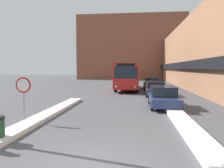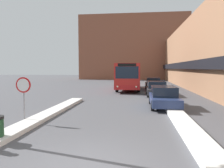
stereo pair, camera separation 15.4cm
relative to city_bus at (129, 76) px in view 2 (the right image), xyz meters
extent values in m
plane|color=#515156|center=(-0.26, -21.92, -1.76)|extent=(160.00, 160.00, 0.00)
cube|color=#996B4C|center=(9.74, 2.08, 2.74)|extent=(5.00, 60.00, 8.99)
cube|color=black|center=(6.99, 2.08, 1.29)|extent=(0.50, 60.00, 0.90)
cube|color=brown|center=(-0.26, 27.82, 5.99)|extent=(26.00, 8.00, 15.48)
cube|color=silver|center=(-3.86, -17.16, -1.66)|extent=(0.90, 14.23, 0.20)
cube|color=silver|center=(3.34, -18.92, -1.63)|extent=(0.90, 17.01, 0.24)
cube|color=red|center=(0.00, 0.01, 0.09)|extent=(2.68, 10.45, 2.78)
cube|color=red|center=(0.00, 0.01, -1.06)|extent=(2.70, 10.47, 0.49)
cube|color=#192333|center=(0.00, 0.01, 0.47)|extent=(2.71, 9.62, 0.76)
cube|color=#192333|center=(0.00, -5.23, 0.50)|extent=(2.36, 0.03, 1.25)
cube|color=black|center=(0.00, -5.23, 1.29)|extent=(1.88, 0.03, 0.28)
sphere|color=#F2EAC6|center=(-0.97, -5.24, -0.95)|extent=(0.20, 0.20, 0.20)
sphere|color=#F2EAC6|center=(0.97, -5.24, -0.95)|extent=(0.20, 0.20, 0.20)
cylinder|color=black|center=(-1.22, -3.24, -1.22)|extent=(0.28, 1.06, 1.06)
cylinder|color=black|center=(1.22, -3.24, -1.22)|extent=(0.28, 1.06, 1.06)
cylinder|color=black|center=(-1.22, 3.25, -1.22)|extent=(0.28, 1.06, 1.06)
cylinder|color=black|center=(1.22, 3.25, -1.22)|extent=(0.28, 1.06, 1.06)
cube|color=navy|center=(2.94, -12.40, -1.23)|extent=(1.83, 4.38, 0.53)
cube|color=#192333|center=(2.94, -12.29, -0.64)|extent=(1.61, 2.41, 0.65)
cylinder|color=black|center=(3.77, -13.76, -1.42)|extent=(0.20, 0.67, 0.67)
cylinder|color=black|center=(2.10, -13.76, -1.42)|extent=(0.20, 0.67, 0.67)
cylinder|color=black|center=(3.77, -11.04, -1.42)|extent=(0.20, 0.67, 0.67)
cylinder|color=black|center=(2.10, -11.04, -1.42)|extent=(0.20, 0.67, 0.67)
cube|color=#38383D|center=(2.94, -6.02, -1.24)|extent=(1.87, 4.32, 0.52)
cube|color=#192333|center=(2.94, -5.91, -0.66)|extent=(1.64, 2.37, 0.64)
cylinder|color=black|center=(3.79, -7.35, -1.43)|extent=(0.20, 0.65, 0.65)
cylinder|color=black|center=(2.09, -7.35, -1.43)|extent=(0.20, 0.65, 0.65)
cylinder|color=black|center=(3.79, -4.68, -1.43)|extent=(0.20, 0.65, 0.65)
cylinder|color=black|center=(2.09, -4.68, -1.43)|extent=(0.20, 0.65, 0.65)
cube|color=black|center=(2.94, -0.24, -1.21)|extent=(1.76, 4.78, 0.60)
cube|color=#192333|center=(2.94, -0.12, -0.56)|extent=(1.55, 2.63, 0.69)
cylinder|color=black|center=(3.74, -1.72, -1.45)|extent=(0.20, 0.61, 0.61)
cylinder|color=black|center=(2.14, -1.72, -1.45)|extent=(0.20, 0.61, 0.61)
cylinder|color=black|center=(3.74, 1.25, -1.45)|extent=(0.20, 0.61, 0.61)
cylinder|color=black|center=(2.14, 1.25, -1.45)|extent=(0.20, 0.61, 0.61)
cylinder|color=gray|center=(-4.36, -17.62, -0.63)|extent=(0.07, 0.07, 2.25)
cylinder|color=red|center=(-4.36, -17.64, 0.12)|extent=(0.76, 0.03, 0.76)
cylinder|color=white|center=(-4.36, -17.65, 0.12)|extent=(0.62, 0.02, 0.62)
camera|label=1|loc=(1.08, -27.63, 0.92)|focal=35.00mm
camera|label=2|loc=(1.23, -27.61, 0.92)|focal=35.00mm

